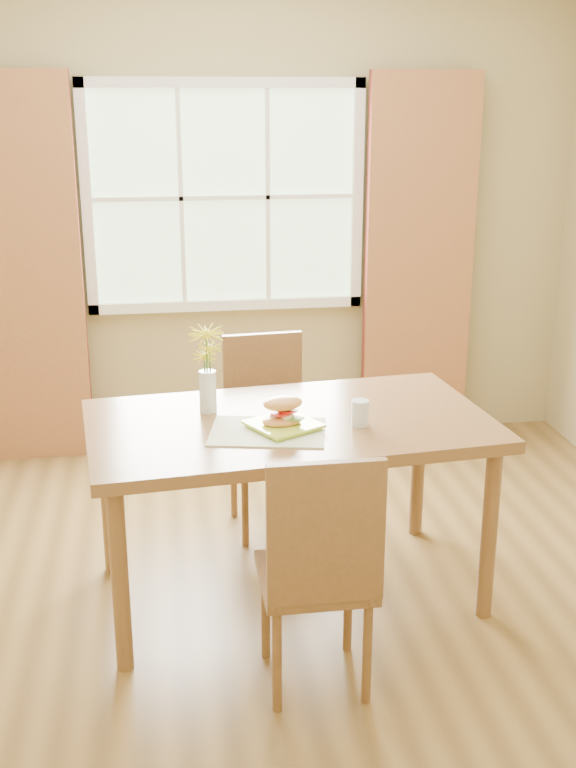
% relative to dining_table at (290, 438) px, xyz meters
% --- Properties ---
extents(room, '(4.24, 3.84, 2.74)m').
position_rel_dining_table_xyz_m(room, '(-0.11, -0.03, 0.63)').
color(room, brown).
rests_on(room, ground).
extents(window, '(1.62, 0.06, 1.32)m').
position_rel_dining_table_xyz_m(window, '(-0.11, 1.84, 0.78)').
color(window, '#B5DFA9').
rests_on(window, room).
extents(curtain_left, '(0.65, 0.08, 2.20)m').
position_rel_dining_table_xyz_m(curtain_left, '(-1.26, 1.75, 0.38)').
color(curtain_left, maroon).
rests_on(curtain_left, room).
extents(curtain_right, '(0.65, 0.08, 2.20)m').
position_rel_dining_table_xyz_m(curtain_right, '(1.04, 1.75, 0.38)').
color(curtain_right, maroon).
rests_on(curtain_right, room).
extents(dining_table, '(1.73, 1.08, 0.80)m').
position_rel_dining_table_xyz_m(dining_table, '(0.00, 0.00, 0.00)').
color(dining_table, brown).
rests_on(dining_table, room).
extents(chair_near, '(0.40, 0.40, 0.95)m').
position_rel_dining_table_xyz_m(chair_near, '(0.00, -0.70, -0.20)').
color(chair_near, brown).
rests_on(chair_near, room).
extents(chair_far, '(0.43, 0.43, 0.95)m').
position_rel_dining_table_xyz_m(chair_far, '(-0.01, 0.70, -0.20)').
color(chair_far, brown).
rests_on(chair_far, room).
extents(placemat, '(0.51, 0.41, 0.01)m').
position_rel_dining_table_xyz_m(placemat, '(-0.11, -0.13, 0.09)').
color(placemat, beige).
rests_on(placemat, dining_table).
extents(plate, '(0.33, 0.33, 0.01)m').
position_rel_dining_table_xyz_m(plate, '(-0.04, -0.11, 0.09)').
color(plate, '#B4D334').
rests_on(plate, placemat).
extents(croissant_sandwich, '(0.18, 0.14, 0.12)m').
position_rel_dining_table_xyz_m(croissant_sandwich, '(-0.04, -0.11, 0.16)').
color(croissant_sandwich, '#F49853').
rests_on(croissant_sandwich, plate).
extents(water_glass, '(0.07, 0.07, 0.11)m').
position_rel_dining_table_xyz_m(water_glass, '(0.27, -0.11, 0.13)').
color(water_glass, silver).
rests_on(water_glass, dining_table).
extents(flower_vase, '(0.15, 0.15, 0.37)m').
position_rel_dining_table_xyz_m(flower_vase, '(-0.32, 0.14, 0.30)').
color(flower_vase, silver).
rests_on(flower_vase, dining_table).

